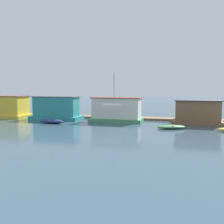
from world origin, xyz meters
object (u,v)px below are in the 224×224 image
Objects in this scene: houseboat_yellow at (10,107)px; houseboat_brown at (197,113)px; houseboat_green at (117,110)px; dinghy_navy at (52,121)px; dinghy_green at (172,127)px; houseboat_teal at (56,108)px.

houseboat_yellow reaches higher than houseboat_brown.
houseboat_brown is (10.49, 0.12, -0.14)m from houseboat_green.
dinghy_navy is 15.25m from dinghy_green.
dinghy_green is at bearing -1.92° from dinghy_navy.
houseboat_brown is at bearing 57.09° from dinghy_green.
houseboat_yellow reaches higher than dinghy_navy.
dinghy_green is (-3.00, -4.63, -1.24)m from houseboat_brown.
houseboat_yellow is 25.11m from dinghy_green.
houseboat_yellow is 0.80× the size of houseboat_green.
dinghy_green is at bearing -14.83° from houseboat_teal.
dinghy_navy is at bearing -70.79° from houseboat_teal.
houseboat_green is (17.14, -0.19, -0.01)m from houseboat_yellow.
houseboat_yellow is at bearing 179.38° from houseboat_green.
houseboat_yellow is 27.63m from houseboat_brown.
houseboat_teal is 4.31m from dinghy_navy.
houseboat_teal is 17.22m from dinghy_green.
houseboat_brown is 1.68× the size of dinghy_green.
dinghy_navy is 1.03× the size of dinghy_green.
houseboat_green is 10.49m from houseboat_brown.
houseboat_teal is 1.04× the size of houseboat_green.
houseboat_green reaches higher than houseboat_teal.
houseboat_teal is at bearing -179.29° from houseboat_brown.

